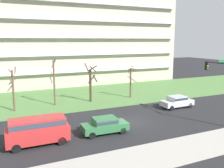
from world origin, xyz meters
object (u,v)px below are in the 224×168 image
at_px(sedan_silver_near_left, 177,101).
at_px(sedan_green_center_right, 105,125).
at_px(tree_left, 54,82).
at_px(tree_right, 131,81).
at_px(tree_far_left, 13,89).
at_px(tree_center, 91,83).
at_px(van_red_center_left, 38,129).

height_order(sedan_silver_near_left, sedan_green_center_right, same).
xyz_separation_m(tree_left, sedan_green_center_right, (2.21, -12.40, -2.44)).
distance_m(tree_left, tree_right, 11.71).
xyz_separation_m(tree_far_left, tree_center, (10.43, 0.58, -0.03)).
bearing_deg(sedan_silver_near_left, tree_center, -40.26).
bearing_deg(tree_right, tree_far_left, -178.55).
bearing_deg(tree_right, sedan_green_center_right, -128.17).
xyz_separation_m(sedan_silver_near_left, sedan_green_center_right, (-12.31, -4.50, 0.00)).
bearing_deg(van_red_center_left, tree_center, 53.54).
xyz_separation_m(tree_far_left, tree_left, (5.23, 0.78, 0.42)).
height_order(tree_left, tree_right, tree_left).
distance_m(tree_right, van_red_center_left, 19.80).
bearing_deg(sedan_green_center_right, tree_far_left, 125.21).
bearing_deg(sedan_green_center_right, van_red_center_left, -177.45).
bearing_deg(tree_far_left, tree_center, 3.16).
bearing_deg(tree_center, sedan_green_center_right, -103.76).
distance_m(tree_far_left, tree_right, 16.92).
xyz_separation_m(tree_center, sedan_silver_near_left, (9.32, -7.69, -1.99)).
distance_m(sedan_silver_near_left, sedan_green_center_right, 13.11).
bearing_deg(tree_far_left, tree_right, 1.45).
relative_size(tree_left, tree_center, 1.14).
xyz_separation_m(tree_far_left, tree_right, (16.92, 0.43, -0.26)).
bearing_deg(sedan_green_center_right, sedan_silver_near_left, 22.63).
distance_m(tree_far_left, sedan_green_center_right, 13.95).
height_order(tree_far_left, tree_center, tree_far_left).
relative_size(tree_far_left, tree_right, 1.11).
distance_m(tree_left, sedan_silver_near_left, 16.71).
height_order(tree_center, tree_right, tree_center).
distance_m(tree_far_left, van_red_center_left, 11.78).
relative_size(tree_far_left, van_red_center_left, 1.10).
bearing_deg(van_red_center_left, tree_left, 72.70).
relative_size(tree_left, sedan_silver_near_left, 1.46).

